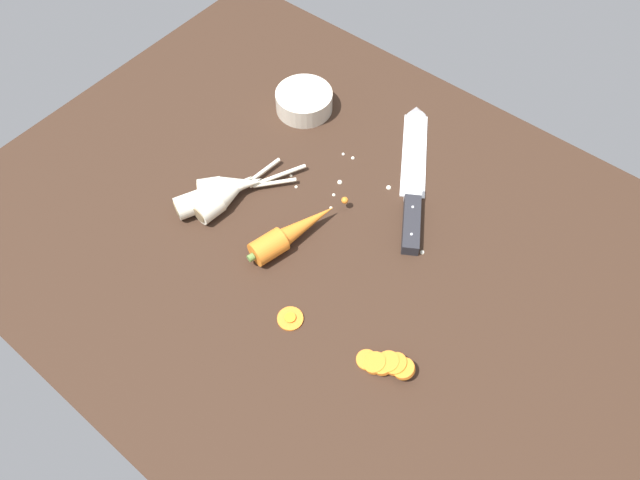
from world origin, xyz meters
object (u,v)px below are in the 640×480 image
chefs_knife (414,170)px  carrot_slice_stack (386,364)px  carrot_slice_stray_near (290,318)px  prep_bowl (304,100)px  parsnip_front (220,194)px  parsnip_mid_left (226,195)px  whole_carrot (292,233)px  parsnip_mid_right (231,186)px

chefs_knife → carrot_slice_stack: (17.26, -33.30, 0.32)cm
chefs_knife → carrot_slice_stray_near: size_ratio=7.76×
carrot_slice_stray_near → chefs_knife: bearing=92.5°
chefs_knife → prep_bowl: (-25.73, 0.19, 1.50)cm
chefs_knife → parsnip_front: bearing=-130.7°
parsnip_mid_left → carrot_slice_stray_near: 25.32cm
carrot_slice_stack → parsnip_mid_left: bearing=169.3°
parsnip_front → carrot_slice_stack: bearing=-9.9°
whole_carrot → parsnip_mid_left: bearing=-175.6°
parsnip_mid_right → carrot_slice_stray_near: 26.87cm
parsnip_mid_left → carrot_slice_stack: 39.52cm
carrot_slice_stray_near → carrot_slice_stack: bearing=10.4°
parsnip_front → parsnip_mid_right: (0.29, 2.36, 0.00)cm
parsnip_mid_right → prep_bowl: same height
whole_carrot → carrot_slice_stack: whole_carrot is taller
whole_carrot → carrot_slice_stray_near: 14.71cm
prep_bowl → whole_carrot: bearing=-54.2°
chefs_knife → whole_carrot: (-7.67, -24.87, 1.45)cm
chefs_knife → carrot_slice_stack: carrot_slice_stack is taller
parsnip_mid_right → carrot_slice_stray_near: parsnip_mid_right is taller
carrot_slice_stack → carrot_slice_stray_near: (-15.71, -2.89, -0.61)cm
parsnip_front → prep_bowl: 26.71cm
whole_carrot → parsnip_mid_right: (-14.66, 0.89, -0.12)cm
chefs_knife → prep_bowl: 25.78cm
carrot_slice_stray_near → whole_carrot: bearing=129.1°
carrot_slice_stray_near → prep_bowl: bearing=126.9°
chefs_knife → parsnip_mid_right: (-22.33, -23.98, 1.33)cm
whole_carrot → parsnip_front: whole_carrot is taller
parsnip_front → carrot_slice_stack: parsnip_front is taller
parsnip_mid_left → carrot_slice_stack: (38.81, -7.36, -1.01)cm
carrot_slice_stray_near → prep_bowl: size_ratio=0.37×
parsnip_front → prep_bowl: size_ratio=2.06×
parsnip_front → prep_bowl: bearing=96.7°
chefs_knife → carrot_slice_stack: size_ratio=3.68×
parsnip_mid_right → parsnip_mid_left: bearing=-68.4°
parsnip_front → carrot_slice_stray_near: bearing=-22.2°
whole_carrot → parsnip_mid_right: bearing=176.5°
parsnip_mid_right → prep_bowl: (-3.40, 24.17, 0.17)cm
parsnip_mid_left → prep_bowl: size_ratio=1.70×
whole_carrot → prep_bowl: bearing=125.8°
whole_carrot → parsnip_mid_right: whole_carrot is taller
parsnip_front → carrot_slice_stack: (39.88, -6.97, -1.01)cm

